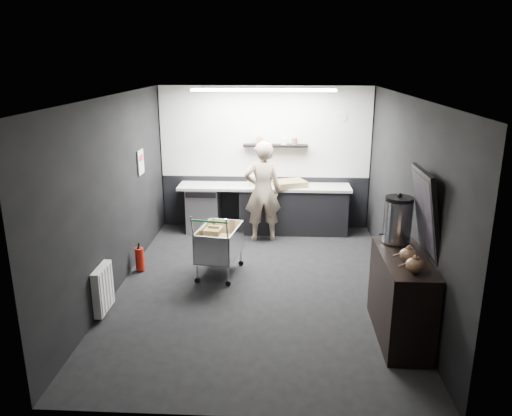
{
  "coord_description": "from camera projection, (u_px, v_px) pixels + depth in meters",
  "views": [
    {
      "loc": [
        0.32,
        -6.59,
        3.17
      ],
      "look_at": [
        -0.05,
        0.4,
        1.07
      ],
      "focal_mm": 35.0,
      "sensor_mm": 36.0,
      "label": 1
    }
  ],
  "objects": [
    {
      "name": "fire_extinguisher",
      "position": [
        140.0,
        258.0,
        7.69
      ],
      "size": [
        0.13,
        0.13,
        0.44
      ],
      "color": "#B1180B",
      "rests_on": "floor"
    },
    {
      "name": "poster_red_band",
      "position": [
        141.0,
        158.0,
        8.1
      ],
      "size": [
        0.02,
        0.22,
        0.1
      ],
      "primitive_type": "cube",
      "color": "red",
      "rests_on": "poster"
    },
    {
      "name": "cardboard_box",
      "position": [
        290.0,
        184.0,
        9.2
      ],
      "size": [
        0.67,
        0.6,
        0.11
      ],
      "primitive_type": "cube",
      "rotation": [
        0.0,
        0.0,
        0.38
      ],
      "color": "olive",
      "rests_on": "prep_counter"
    },
    {
      "name": "prep_counter",
      "position": [
        271.0,
        208.0,
        9.41
      ],
      "size": [
        3.2,
        0.61,
        0.9
      ],
      "color": "black",
      "rests_on": "floor"
    },
    {
      "name": "ceiling",
      "position": [
        258.0,
        96.0,
        6.45
      ],
      "size": [
        5.5,
        5.5,
        0.0
      ],
      "primitive_type": "plane",
      "rotation": [
        3.14,
        0.0,
        0.0
      ],
      "color": "silver",
      "rests_on": "wall_back"
    },
    {
      "name": "floating_shelf",
      "position": [
        276.0,
        146.0,
        9.26
      ],
      "size": [
        1.2,
        0.22,
        0.04
      ],
      "primitive_type": "cube",
      "color": "black",
      "rests_on": "wall_back"
    },
    {
      "name": "white_container",
      "position": [
        252.0,
        182.0,
        9.23
      ],
      "size": [
        0.2,
        0.17,
        0.15
      ],
      "primitive_type": "cube",
      "rotation": [
        0.0,
        0.0,
        0.28
      ],
      "color": "white",
      "rests_on": "prep_counter"
    },
    {
      "name": "floor",
      "position": [
        258.0,
        286.0,
        7.23
      ],
      "size": [
        5.5,
        5.5,
        0.0
      ],
      "primitive_type": "plane",
      "color": "black",
      "rests_on": "ground"
    },
    {
      "name": "wall_left",
      "position": [
        115.0,
        195.0,
        6.94
      ],
      "size": [
        0.0,
        5.5,
        5.5
      ],
      "primitive_type": "plane",
      "rotation": [
        1.57,
        0.0,
        1.57
      ],
      "color": "black",
      "rests_on": "floor"
    },
    {
      "name": "shopping_cart",
      "position": [
        219.0,
        244.0,
        7.52
      ],
      "size": [
        0.69,
        1.01,
        1.01
      ],
      "color": "silver",
      "rests_on": "floor"
    },
    {
      "name": "wall_front",
      "position": [
        242.0,
        283.0,
        4.21
      ],
      "size": [
        5.5,
        0.0,
        5.5
      ],
      "primitive_type": "plane",
      "rotation": [
        -1.57,
        0.0,
        0.0
      ],
      "color": "black",
      "rests_on": "floor"
    },
    {
      "name": "ceiling_strip",
      "position": [
        263.0,
        90.0,
        8.23
      ],
      "size": [
        2.4,
        0.2,
        0.04
      ],
      "primitive_type": "cube",
      "color": "white",
      "rests_on": "ceiling"
    },
    {
      "name": "pink_tub",
      "position": [
        255.0,
        180.0,
        9.27
      ],
      "size": [
        0.19,
        0.19,
        0.19
      ],
      "primitive_type": "cylinder",
      "color": "beige",
      "rests_on": "prep_counter"
    },
    {
      "name": "wall_back",
      "position": [
        265.0,
        158.0,
        9.47
      ],
      "size": [
        5.5,
        0.0,
        5.5
      ],
      "primitive_type": "plane",
      "rotation": [
        1.57,
        0.0,
        0.0
      ],
      "color": "black",
      "rests_on": "floor"
    },
    {
      "name": "sideboard",
      "position": [
        402.0,
        286.0,
        5.8
      ],
      "size": [
        0.58,
        1.34,
        2.01
      ],
      "color": "black",
      "rests_on": "floor"
    },
    {
      "name": "kitchen_wall_panel",
      "position": [
        265.0,
        132.0,
        9.31
      ],
      "size": [
        3.95,
        0.02,
        1.7
      ],
      "primitive_type": "cube",
      "color": "silver",
      "rests_on": "wall_back"
    },
    {
      "name": "wall_clock",
      "position": [
        341.0,
        116.0,
        9.14
      ],
      "size": [
        0.2,
        0.03,
        0.2
      ],
      "primitive_type": "cylinder",
      "rotation": [
        1.57,
        0.0,
        0.0
      ],
      "color": "white",
      "rests_on": "wall_back"
    },
    {
      "name": "radiator",
      "position": [
        103.0,
        289.0,
        6.36
      ],
      "size": [
        0.1,
        0.5,
        0.6
      ],
      "primitive_type": "cube",
      "color": "white",
      "rests_on": "wall_left"
    },
    {
      "name": "wall_right",
      "position": [
        405.0,
        199.0,
        6.74
      ],
      "size": [
        0.0,
        5.5,
        5.5
      ],
      "primitive_type": "plane",
      "rotation": [
        1.57,
        0.0,
        -1.57
      ],
      "color": "black",
      "rests_on": "floor"
    },
    {
      "name": "poster",
      "position": [
        141.0,
        162.0,
        8.13
      ],
      "size": [
        0.02,
        0.3,
        0.4
      ],
      "primitive_type": "cube",
      "color": "silver",
      "rests_on": "wall_left"
    },
    {
      "name": "dado_panel",
      "position": [
        265.0,
        202.0,
        9.7
      ],
      "size": [
        3.95,
        0.02,
        1.0
      ],
      "primitive_type": "cube",
      "color": "black",
      "rests_on": "wall_back"
    },
    {
      "name": "person",
      "position": [
        263.0,
        191.0,
        8.85
      ],
      "size": [
        0.72,
        0.53,
        1.81
      ],
      "primitive_type": "imported",
      "rotation": [
        0.0,
        0.0,
        3.3
      ],
      "color": "beige",
      "rests_on": "floor"
    }
  ]
}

